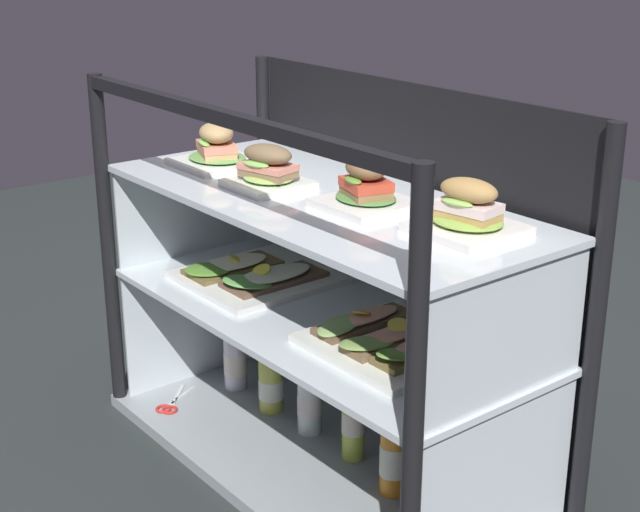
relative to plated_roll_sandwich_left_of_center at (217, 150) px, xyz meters
name	(u,v)px	position (x,y,z in m)	size (l,w,h in m)	color
ground_plane	(320,466)	(0.39, 0.02, -0.75)	(6.00, 6.00, 0.02)	#272D2C
case_base_deck	(320,457)	(0.39, 0.02, -0.72)	(1.20, 0.55, 0.03)	#979FA3
case_frame	(363,263)	(0.39, 0.16, -0.23)	(1.20, 0.55, 0.93)	black
riser_lower_tier	(320,387)	(0.39, 0.02, -0.52)	(1.13, 0.47, 0.36)	silver
shelf_lower_glass	(320,316)	(0.39, 0.02, -0.33)	(1.15, 0.49, 0.02)	silver
riser_upper_tier	(320,259)	(0.39, 0.02, -0.19)	(1.13, 0.47, 0.27)	silver
shelf_upper_glass	(320,200)	(0.39, 0.02, -0.05)	(1.15, 0.49, 0.02)	silver
plated_roll_sandwich_left_of_center	(217,150)	(0.00, 0.00, 0.00)	(0.20, 0.20, 0.11)	white
plated_roll_sandwich_center	(268,171)	(0.26, -0.02, 0.00)	(0.17, 0.17, 0.10)	white
plated_roll_sandwich_far_left	(366,189)	(0.52, 0.05, 0.00)	(0.19, 0.19, 0.12)	white
plated_roll_sandwich_mid_left	(467,214)	(0.78, 0.09, 0.00)	(0.19, 0.19, 0.11)	white
open_sandwich_tray_mid_left	(253,275)	(0.13, 0.02, -0.31)	(0.34, 0.35, 0.06)	white
open_sandwich_tray_far_right	(395,339)	(0.65, 0.03, -0.31)	(0.34, 0.35, 0.07)	white
juice_bottle_front_left_end	(235,358)	(-0.03, 0.05, -0.61)	(0.07, 0.07, 0.23)	white
juice_bottle_front_middle	(271,380)	(0.14, 0.06, -0.61)	(0.07, 0.07, 0.23)	#BEC94D
juice_bottle_front_second	(309,401)	(0.30, 0.07, -0.62)	(0.06, 0.06, 0.22)	white
juice_bottle_front_fourth	(353,421)	(0.46, 0.07, -0.60)	(0.06, 0.06, 0.24)	#B3D24B
juice_bottle_front_right_end	(394,454)	(0.63, 0.05, -0.60)	(0.07, 0.07, 0.24)	orange
orange_fruit_near_left_post	(487,509)	(0.86, 0.12, -0.66)	(0.08, 0.08, 0.08)	orange
kitchen_scissors	(170,406)	(-0.04, -0.15, -0.70)	(0.14, 0.17, 0.01)	silver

